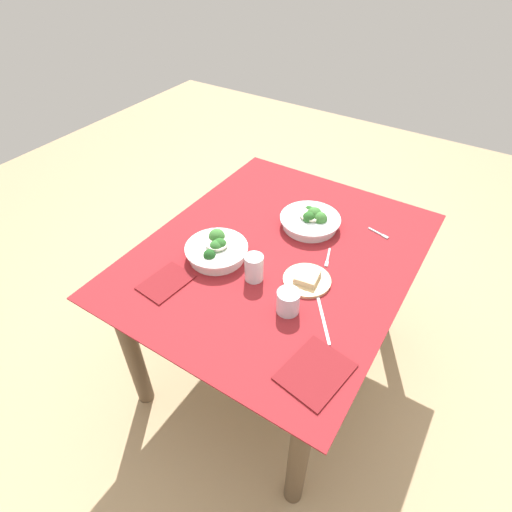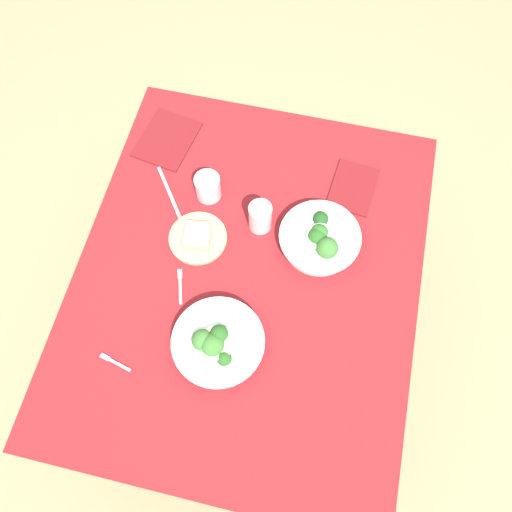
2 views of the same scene
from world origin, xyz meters
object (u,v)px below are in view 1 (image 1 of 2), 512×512
(broccoli_bowl_near, at_px, (217,250))
(fork_by_near_bowl, at_px, (379,234))
(table_knife_left, at_px, (323,319))
(napkin_folded_upper, at_px, (315,372))
(fork_by_far_bowl, at_px, (328,258))
(water_glass_center, at_px, (288,302))
(water_glass_side, at_px, (254,268))
(broccoli_bowl_far, at_px, (311,220))
(bread_side_plate, at_px, (307,279))
(napkin_folded_lower, at_px, (166,282))

(broccoli_bowl_near, bearing_deg, fork_by_near_bowl, 134.64)
(broccoli_bowl_near, height_order, table_knife_left, broccoli_bowl_near)
(broccoli_bowl_near, bearing_deg, napkin_folded_upper, 64.70)
(fork_by_far_bowl, distance_m, napkin_folded_upper, 0.51)
(table_knife_left, bearing_deg, fork_by_far_bowl, 165.89)
(table_knife_left, xyz_separation_m, napkin_folded_upper, (0.20, 0.07, 0.00))
(water_glass_center, relative_size, water_glass_side, 0.82)
(broccoli_bowl_near, bearing_deg, water_glass_side, 82.92)
(broccoli_bowl_far, bearing_deg, water_glass_center, 17.82)
(table_knife_left, distance_m, napkin_folded_upper, 0.21)
(broccoli_bowl_far, relative_size, fork_by_near_bowl, 2.66)
(bread_side_plate, xyz_separation_m, fork_by_far_bowl, (-0.15, 0.01, -0.01))
(fork_by_far_bowl, height_order, napkin_folded_upper, napkin_folded_upper)
(bread_side_plate, distance_m, fork_by_far_bowl, 0.16)
(broccoli_bowl_far, distance_m, bread_side_plate, 0.33)
(water_glass_center, bearing_deg, fork_by_near_bowl, 168.49)
(fork_by_far_bowl, relative_size, fork_by_near_bowl, 1.12)
(broccoli_bowl_far, height_order, broccoli_bowl_near, broccoli_bowl_near)
(napkin_folded_upper, relative_size, napkin_folded_lower, 1.15)
(broccoli_bowl_near, height_order, fork_by_far_bowl, broccoli_bowl_near)
(fork_by_near_bowl, bearing_deg, water_glass_center, -87.44)
(broccoli_bowl_far, distance_m, napkin_folded_lower, 0.65)
(water_glass_side, height_order, napkin_folded_upper, water_glass_side)
(broccoli_bowl_near, height_order, water_glass_center, broccoli_bowl_near)
(napkin_folded_upper, xyz_separation_m, napkin_folded_lower, (-0.04, -0.62, 0.00))
(bread_side_plate, xyz_separation_m, table_knife_left, (0.13, 0.13, -0.01))
(fork_by_far_bowl, height_order, napkin_folded_lower, napkin_folded_lower)
(fork_by_far_bowl, bearing_deg, fork_by_near_bowl, 138.42)
(water_glass_center, relative_size, napkin_folded_lower, 0.47)
(broccoli_bowl_near, xyz_separation_m, water_glass_side, (0.02, 0.19, 0.02))
(napkin_folded_lower, bearing_deg, broccoli_bowl_far, 153.89)
(water_glass_side, xyz_separation_m, fork_by_near_bowl, (-0.50, 0.29, -0.05))
(bread_side_plate, distance_m, water_glass_side, 0.20)
(water_glass_side, height_order, napkin_folded_lower, water_glass_side)
(napkin_folded_lower, bearing_deg, fork_by_far_bowl, 134.93)
(broccoli_bowl_far, height_order, fork_by_far_bowl, broccoli_bowl_far)
(fork_by_far_bowl, distance_m, napkin_folded_lower, 0.62)
(water_glass_center, height_order, table_knife_left, water_glass_center)
(water_glass_center, height_order, water_glass_side, water_glass_side)
(water_glass_center, distance_m, fork_by_far_bowl, 0.31)
(water_glass_center, height_order, napkin_folded_upper, water_glass_center)
(napkin_folded_upper, bearing_deg, water_glass_side, -123.06)
(water_glass_center, distance_m, napkin_folded_lower, 0.45)
(bread_side_plate, relative_size, water_glass_side, 1.69)
(broccoli_bowl_far, height_order, table_knife_left, broccoli_bowl_far)
(bread_side_plate, relative_size, napkin_folded_lower, 0.96)
(broccoli_bowl_far, bearing_deg, fork_by_far_bowl, 45.36)
(broccoli_bowl_near, distance_m, water_glass_center, 0.38)
(water_glass_center, bearing_deg, bread_side_plate, -176.93)
(napkin_folded_lower, bearing_deg, bread_side_plate, 123.44)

